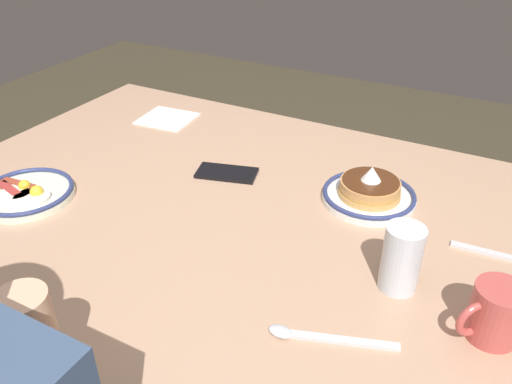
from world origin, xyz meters
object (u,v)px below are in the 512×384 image
object	(u,v)px
cell_phone	(227,173)
plate_center_pancakes	(26,193)
coffee_mug	(495,312)
fork_near	(503,256)
plate_near_main	(369,192)
drinking_glass	(401,261)
tea_spoon	(314,336)
paper_napkin	(167,119)

from	to	relation	value
cell_phone	plate_center_pancakes	bearing A→B (deg)	26.29
coffee_mug	cell_phone	world-z (taller)	coffee_mug
coffee_mug	cell_phone	distance (m)	0.67
coffee_mug	fork_near	xyz separation A→B (m)	(0.00, -0.22, -0.05)
plate_near_main	drinking_glass	bearing A→B (deg)	117.84
coffee_mug	tea_spoon	bearing A→B (deg)	29.66
plate_center_pancakes	cell_phone	xyz separation A→B (m)	(-0.34, -0.30, -0.01)
plate_near_main	drinking_glass	xyz separation A→B (m)	(-0.13, 0.25, 0.03)
coffee_mug	drinking_glass	size ratio (longest dim) A/B	0.79
plate_center_pancakes	drinking_glass	size ratio (longest dim) A/B	1.68
coffee_mug	tea_spoon	xyz separation A→B (m)	(0.24, 0.13, -0.04)
paper_napkin	fork_near	size ratio (longest dim) A/B	0.80
plate_center_pancakes	tea_spoon	distance (m)	0.73
paper_napkin	tea_spoon	xyz separation A→B (m)	(-0.71, 0.58, 0.00)
drinking_glass	cell_phone	bearing A→B (deg)	-23.21
coffee_mug	cell_phone	size ratio (longest dim) A/B	0.68
cell_phone	paper_napkin	xyz separation A→B (m)	(0.33, -0.20, -0.00)
drinking_glass	plate_near_main	bearing A→B (deg)	-62.16
fork_near	drinking_glass	bearing A→B (deg)	48.05
drinking_glass	fork_near	distance (m)	0.24
plate_near_main	fork_near	size ratio (longest dim) A/B	1.09
drinking_glass	paper_napkin	bearing A→B (deg)	-26.89
plate_center_pancakes	cell_phone	size ratio (longest dim) A/B	1.44
plate_near_main	paper_napkin	distance (m)	0.68
drinking_glass	plate_center_pancakes	bearing A→B (deg)	7.32
plate_near_main	plate_center_pancakes	size ratio (longest dim) A/B	0.99
plate_center_pancakes	cell_phone	world-z (taller)	plate_center_pancakes
plate_center_pancakes	plate_near_main	bearing A→B (deg)	-152.56
drinking_glass	tea_spoon	size ratio (longest dim) A/B	0.63
drinking_glass	tea_spoon	bearing A→B (deg)	65.99
cell_phone	drinking_glass	bearing A→B (deg)	141.01
tea_spoon	plate_center_pancakes	bearing A→B (deg)	-6.05
drinking_glass	cell_phone	size ratio (longest dim) A/B	0.86
tea_spoon	cell_phone	bearing A→B (deg)	-44.49
plate_near_main	paper_napkin	bearing A→B (deg)	-13.23
drinking_glass	tea_spoon	world-z (taller)	drinking_glass
coffee_mug	paper_napkin	size ratio (longest dim) A/B	0.65
coffee_mug	drinking_glass	xyz separation A→B (m)	(0.16, -0.05, 0.01)
cell_phone	paper_napkin	bearing A→B (deg)	-47.54
plate_near_main	plate_center_pancakes	world-z (taller)	plate_near_main
plate_center_pancakes	drinking_glass	distance (m)	0.81
cell_phone	tea_spoon	bearing A→B (deg)	119.73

